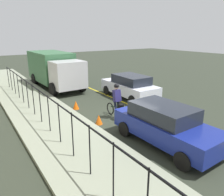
{
  "coord_description": "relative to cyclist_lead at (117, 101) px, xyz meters",
  "views": [
    {
      "loc": [
        -8.39,
        6.43,
        4.24
      ],
      "look_at": [
        0.69,
        0.35,
        1.0
      ],
      "focal_mm": 35.13,
      "sensor_mm": 36.0,
      "label": 1
    }
  ],
  "objects": [
    {
      "name": "box_truck_background",
      "position": [
        8.35,
        0.26,
        0.64
      ],
      "size": [
        6.76,
        2.65,
        2.78
      ],
      "rotation": [
        0.0,
        0.0,
        3.16
      ],
      "color": "#34643F",
      "rests_on": "ground"
    },
    {
      "name": "traffic_cone_near",
      "position": [
        2.44,
        1.17,
        -0.67
      ],
      "size": [
        0.36,
        0.36,
        0.48
      ],
      "primitive_type": "cone",
      "color": "#F45D0C",
      "rests_on": "ground"
    },
    {
      "name": "patrol_sedan",
      "position": [
        2.55,
        -2.85,
        -0.09
      ],
      "size": [
        4.43,
        1.98,
        1.58
      ],
      "rotation": [
        0.0,
        0.0,
        -0.02
      ],
      "color": "white",
      "rests_on": "ground"
    },
    {
      "name": "cyclist_lead",
      "position": [
        0.0,
        0.0,
        0.0
      ],
      "size": [
        1.71,
        0.37,
        1.83
      ],
      "rotation": [
        0.0,
        0.0,
        -0.02
      ],
      "color": "black",
      "rests_on": "ground"
    },
    {
      "name": "parked_sedan_rear",
      "position": [
        -3.34,
        0.01,
        -0.09
      ],
      "size": [
        4.45,
        2.02,
        1.58
      ],
      "rotation": [
        0.0,
        0.0,
        3.17
      ],
      "color": "navy",
      "rests_on": "ground"
    },
    {
      "name": "traffic_cone_far",
      "position": [
        -0.21,
        1.19,
        -0.68
      ],
      "size": [
        0.36,
        0.36,
        0.47
      ],
      "primitive_type": "cone",
      "color": "orange",
      "rests_on": "ground"
    },
    {
      "name": "lane_line_centre",
      "position": [
        -0.35,
        -1.9,
        -0.91
      ],
      "size": [
        36.0,
        0.12,
        0.01
      ],
      "primitive_type": "cube",
      "color": "yellow",
      "rests_on": "ground"
    },
    {
      "name": "ground_plane",
      "position": [
        -0.35,
        -0.3,
        -0.91
      ],
      "size": [
        80.0,
        80.0,
        0.0
      ],
      "primitive_type": "plane",
      "color": "#2D3327"
    },
    {
      "name": "iron_fence",
      "position": [
        0.65,
        3.5,
        0.35
      ],
      "size": [
        18.44,
        0.04,
        1.6
      ],
      "color": "black",
      "rests_on": "sidewalk"
    },
    {
      "name": "sidewalk",
      "position": [
        -0.35,
        3.1,
        -0.84
      ],
      "size": [
        40.0,
        3.2,
        0.15
      ],
      "primitive_type": "cube",
      "color": "gray",
      "rests_on": "ground"
    }
  ]
}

